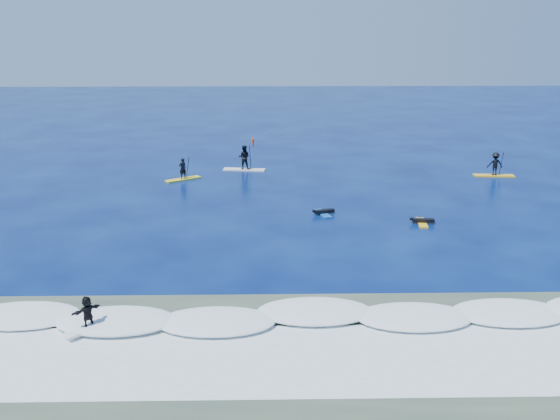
{
  "coord_description": "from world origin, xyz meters",
  "views": [
    {
      "loc": [
        -0.88,
        -32.83,
        11.78
      ],
      "look_at": [
        -0.19,
        3.25,
        0.6
      ],
      "focal_mm": 40.0,
      "sensor_mm": 36.0,
      "label": 1
    }
  ],
  "objects_px": {
    "wave_surfer": "(88,314)",
    "marker_buoy": "(253,140)",
    "prone_paddler_far": "(323,212)",
    "sup_paddler_left": "(183,172)",
    "sup_paddler_right": "(495,166)",
    "sup_paddler_center": "(244,160)",
    "prone_paddler_near": "(422,222)"
  },
  "relations": [
    {
      "from": "wave_surfer",
      "to": "marker_buoy",
      "type": "distance_m",
      "value": 38.77
    },
    {
      "from": "prone_paddler_far",
      "to": "sup_paddler_left",
      "type": "bearing_deg",
      "value": 30.55
    },
    {
      "from": "sup_paddler_right",
      "to": "marker_buoy",
      "type": "height_order",
      "value": "sup_paddler_right"
    },
    {
      "from": "sup_paddler_center",
      "to": "sup_paddler_right",
      "type": "height_order",
      "value": "sup_paddler_center"
    },
    {
      "from": "prone_paddler_near",
      "to": "prone_paddler_far",
      "type": "bearing_deg",
      "value": 76.39
    },
    {
      "from": "prone_paddler_far",
      "to": "wave_surfer",
      "type": "xyz_separation_m",
      "value": [
        -10.43,
        -15.1,
        0.67
      ]
    },
    {
      "from": "sup_paddler_left",
      "to": "marker_buoy",
      "type": "relative_size",
      "value": 4.52
    },
    {
      "from": "sup_paddler_right",
      "to": "marker_buoy",
      "type": "distance_m",
      "value": 23.46
    },
    {
      "from": "sup_paddler_left",
      "to": "wave_surfer",
      "type": "xyz_separation_m",
      "value": [
        -0.56,
        -23.98,
        0.2
      ]
    },
    {
      "from": "sup_paddler_center",
      "to": "prone_paddler_far",
      "type": "relative_size",
      "value": 1.81
    },
    {
      "from": "sup_paddler_center",
      "to": "prone_paddler_far",
      "type": "xyz_separation_m",
      "value": [
        5.35,
        -11.87,
        -0.75
      ]
    },
    {
      "from": "sup_paddler_right",
      "to": "sup_paddler_center",
      "type": "bearing_deg",
      "value": 177.76
    },
    {
      "from": "marker_buoy",
      "to": "prone_paddler_far",
      "type": "bearing_deg",
      "value": -78.04
    },
    {
      "from": "wave_surfer",
      "to": "marker_buoy",
      "type": "relative_size",
      "value": 2.99
    },
    {
      "from": "sup_paddler_center",
      "to": "prone_paddler_near",
      "type": "bearing_deg",
      "value": -43.36
    },
    {
      "from": "sup_paddler_center",
      "to": "wave_surfer",
      "type": "relative_size",
      "value": 1.96
    },
    {
      "from": "sup_paddler_left",
      "to": "marker_buoy",
      "type": "bearing_deg",
      "value": 36.84
    },
    {
      "from": "prone_paddler_near",
      "to": "marker_buoy",
      "type": "xyz_separation_m",
      "value": [
        -10.68,
        25.2,
        0.12
      ]
    },
    {
      "from": "prone_paddler_far",
      "to": "sup_paddler_center",
      "type": "bearing_deg",
      "value": 6.76
    },
    {
      "from": "sup_paddler_left",
      "to": "wave_surfer",
      "type": "bearing_deg",
      "value": -125.56
    },
    {
      "from": "sup_paddler_left",
      "to": "wave_surfer",
      "type": "height_order",
      "value": "sup_paddler_left"
    },
    {
      "from": "sup_paddler_left",
      "to": "prone_paddler_near",
      "type": "distance_m",
      "value": 19.0
    },
    {
      "from": "sup_paddler_right",
      "to": "prone_paddler_near",
      "type": "distance_m",
      "value": 14.19
    },
    {
      "from": "sup_paddler_center",
      "to": "prone_paddler_near",
      "type": "height_order",
      "value": "sup_paddler_center"
    },
    {
      "from": "prone_paddler_far",
      "to": "wave_surfer",
      "type": "distance_m",
      "value": 18.36
    },
    {
      "from": "sup_paddler_center",
      "to": "prone_paddler_far",
      "type": "bearing_deg",
      "value": -57.91
    },
    {
      "from": "sup_paddler_left",
      "to": "wave_surfer",
      "type": "distance_m",
      "value": 23.98
    },
    {
      "from": "marker_buoy",
      "to": "wave_surfer",
      "type": "bearing_deg",
      "value": -98.16
    },
    {
      "from": "prone_paddler_far",
      "to": "marker_buoy",
      "type": "height_order",
      "value": "marker_buoy"
    },
    {
      "from": "sup_paddler_left",
      "to": "prone_paddler_near",
      "type": "bearing_deg",
      "value": -68.89
    },
    {
      "from": "prone_paddler_near",
      "to": "prone_paddler_far",
      "type": "height_order",
      "value": "prone_paddler_near"
    },
    {
      "from": "sup_paddler_left",
      "to": "prone_paddler_near",
      "type": "height_order",
      "value": "sup_paddler_left"
    }
  ]
}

